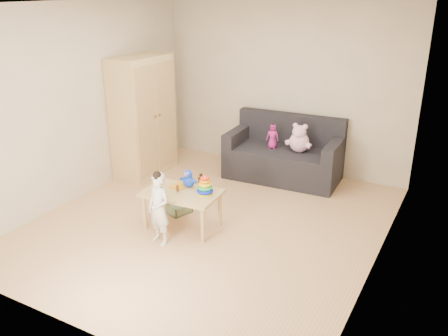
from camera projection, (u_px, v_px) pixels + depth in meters
The scene contains 13 objects.
room at pixel (210, 122), 5.46m from camera, with size 4.50×4.50×4.50m.
wardrobe at pixel (143, 117), 7.17m from camera, with size 0.50×1.01×1.81m, color tan.
sofa at pixel (283, 164), 7.20m from camera, with size 1.68×0.84×0.47m, color black.
play_table at pixel (182, 210), 5.72m from camera, with size 0.90×0.57×0.47m, color tan.
storage_bin at pixel (175, 207), 6.21m from camera, with size 0.38×0.29×0.11m, color #677E5B, non-canonical shape.
toddler at pixel (159, 210), 5.32m from camera, with size 0.31×0.21×0.83m, color silver.
pink_bear at pixel (299, 140), 6.93m from camera, with size 0.32×0.27×0.36m, color #FFBBE4, non-canonical shape.
doll at pixel (273, 137), 7.08m from camera, with size 0.18×0.12×0.36m, color #BA2385.
ring_stacker at pixel (205, 187), 5.54m from camera, with size 0.20×0.20×0.23m.
brown_bottle at pixel (201, 183), 5.65m from camera, with size 0.07×0.07×0.21m.
blue_plush at pixel (188, 178), 5.74m from camera, with size 0.19×0.15×0.23m, color #1B48FB, non-canonical shape.
wooden_figure at pixel (178, 188), 5.61m from camera, with size 0.04×0.03×0.10m, color brown, non-canonical shape.
yellow_book at pixel (179, 186), 5.77m from camera, with size 0.18×0.18×0.01m, color orange.
Camera 1 is at (2.69, -4.55, 2.78)m, focal length 38.00 mm.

